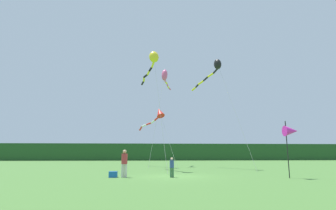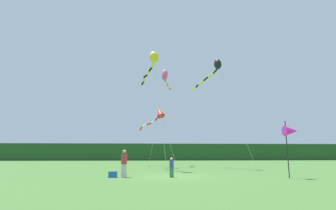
% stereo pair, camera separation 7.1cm
% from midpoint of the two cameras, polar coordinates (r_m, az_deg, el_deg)
% --- Properties ---
extents(ground_plane, '(120.00, 120.00, 0.00)m').
position_cam_midpoint_polar(ground_plane, '(18.85, 1.40, -15.04)').
color(ground_plane, '#477533').
extents(distant_treeline, '(108.00, 2.82, 3.85)m').
position_cam_midpoint_polar(distant_treeline, '(63.74, -2.40, -10.02)').
color(distant_treeline, '#234C23').
rests_on(distant_treeline, ground).
extents(person_adult, '(0.39, 0.39, 1.79)m').
position_cam_midpoint_polar(person_adult, '(18.27, -9.27, -11.91)').
color(person_adult, silver).
rests_on(person_adult, ground).
extents(person_child, '(0.28, 0.28, 1.28)m').
position_cam_midpoint_polar(person_child, '(18.03, 0.88, -12.98)').
color(person_child, '#3F724C').
rests_on(person_child, ground).
extents(cooler_box, '(0.53, 0.43, 0.38)m').
position_cam_midpoint_polar(cooler_box, '(18.42, -11.60, -14.35)').
color(cooler_box, '#1959B2').
rests_on(cooler_box, ground).
extents(banner_flag_pole, '(0.90, 0.70, 3.66)m').
position_cam_midpoint_polar(banner_flag_pole, '(19.26, 24.90, -5.16)').
color(banner_flag_pole, black).
rests_on(banner_flag_pole, ground).
extents(kite_yellow, '(2.46, 8.90, 11.60)m').
position_cam_midpoint_polar(kite_yellow, '(27.02, -3.22, 9.49)').
color(kite_yellow, '#B2B2B2').
rests_on(kite_yellow, ground).
extents(kite_black, '(4.11, 9.53, 12.02)m').
position_cam_midpoint_polar(kite_black, '(30.66, 10.06, 7.84)').
color(kite_black, '#B2B2B2').
rests_on(kite_black, ground).
extents(kite_red, '(4.29, 8.60, 7.02)m').
position_cam_midpoint_polar(kite_red, '(31.59, -2.18, -2.08)').
color(kite_red, '#B2B2B2').
rests_on(kite_red, ground).
extents(kite_rainbow, '(3.16, 7.51, 12.81)m').
position_cam_midpoint_polar(kite_rainbow, '(35.99, -0.58, 6.18)').
color(kite_rainbow, '#B2B2B2').
rests_on(kite_rainbow, ground).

